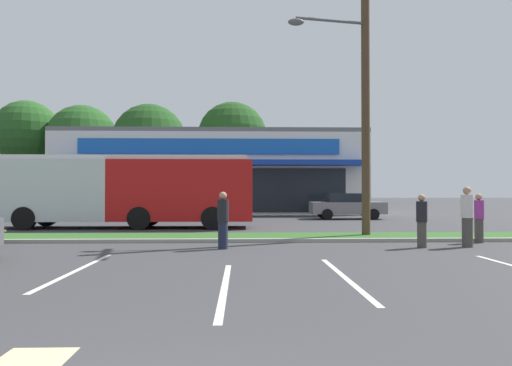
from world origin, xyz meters
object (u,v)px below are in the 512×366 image
object	(u,v)px
utility_pole	(362,79)
pedestrian_mid	(422,221)
car_1	(346,206)
pedestrian_near_bench	(223,220)
pedestrian_far	(467,217)
city_bus	(126,189)
pedestrian_by_pole	(479,218)

from	to	relation	value
utility_pole	pedestrian_mid	xyz separation A→B (m)	(1.02, -2.92, -4.89)
car_1	pedestrian_near_bench	distance (m)	16.24
pedestrian_near_bench	pedestrian_far	xyz separation A→B (m)	(7.27, 0.25, 0.08)
pedestrian_near_bench	utility_pole	bearing A→B (deg)	143.47
car_1	city_bus	bearing A→B (deg)	-150.12
pedestrian_near_bench	pedestrian_mid	world-z (taller)	pedestrian_near_bench
city_bus	pedestrian_mid	bearing A→B (deg)	143.24
car_1	pedestrian_far	size ratio (longest dim) A/B	2.45
pedestrian_mid	pedestrian_by_pole	bearing A→B (deg)	114.09
city_bus	car_1	xyz separation A→B (m)	(11.58, 6.65, -0.98)
city_bus	utility_pole	bearing A→B (deg)	152.41
city_bus	pedestrian_near_bench	size ratio (longest dim) A/B	7.01
pedestrian_by_pole	pedestrian_far	size ratio (longest dim) A/B	0.88
utility_pole	pedestrian_far	xyz separation A→B (m)	(2.43, -2.80, -4.78)
pedestrian_near_bench	car_1	bearing A→B (deg)	176.34
pedestrian_far	pedestrian_near_bench	bearing A→B (deg)	-84.83
pedestrian_far	pedestrian_by_pole	bearing A→B (deg)	144.34
pedestrian_by_pole	pedestrian_far	bearing A→B (deg)	37.87
utility_pole	pedestrian_mid	distance (m)	5.79
car_1	pedestrian_mid	bearing A→B (deg)	-93.86
utility_pole	pedestrian_near_bench	distance (m)	7.50
utility_pole	car_1	size ratio (longest dim) A/B	2.42
city_bus	pedestrian_near_bench	xyz separation A→B (m)	(4.75, -8.08, -0.94)
city_bus	car_1	distance (m)	13.39
utility_pole	pedestrian_mid	bearing A→B (deg)	-70.81
car_1	pedestrian_far	world-z (taller)	pedestrian_far
car_1	pedestrian_far	distance (m)	14.49
city_bus	car_1	world-z (taller)	city_bus
pedestrian_by_pole	pedestrian_mid	world-z (taller)	pedestrian_by_pole
city_bus	pedestrian_by_pole	xyz separation A→B (m)	(12.95, -6.66, -0.97)
city_bus	pedestrian_mid	distance (m)	13.28
car_1	pedestrian_near_bench	xyz separation A→B (m)	(-6.83, -14.74, 0.04)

